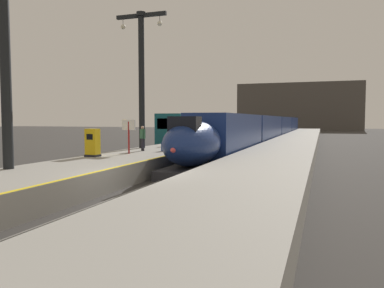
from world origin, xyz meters
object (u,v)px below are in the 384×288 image
(station_column_near, at_px, (4,25))
(passenger_near_edge, at_px, (143,136))
(passenger_mid_platform, at_px, (173,133))
(passenger_far_waiting, at_px, (176,135))
(highspeed_train_main, at_px, (270,128))
(station_column_mid, at_px, (141,68))
(departure_info_board, at_px, (129,130))
(rolling_suitcase, at_px, (164,147))
(regional_train_adjacent, at_px, (215,127))
(ticket_machine_yellow, at_px, (93,144))

(station_column_near, xyz_separation_m, passenger_near_edge, (1.27, 10.37, -5.12))
(passenger_near_edge, height_order, passenger_mid_platform, same)
(station_column_near, relative_size, passenger_far_waiting, 6.09)
(highspeed_train_main, bearing_deg, passenger_mid_platform, -100.72)
(passenger_near_edge, relative_size, passenger_mid_platform, 1.00)
(station_column_mid, distance_m, passenger_far_waiting, 5.80)
(passenger_far_waiting, height_order, departure_info_board, departure_info_board)
(highspeed_train_main, xyz_separation_m, departure_info_board, (-4.48, -32.85, 0.58))
(rolling_suitcase, bearing_deg, highspeed_train_main, 84.04)
(highspeed_train_main, bearing_deg, regional_train_adjacent, 179.41)
(departure_info_board, bearing_deg, passenger_far_waiting, 70.00)
(station_column_near, height_order, passenger_near_edge, station_column_near)
(passenger_mid_platform, bearing_deg, passenger_near_edge, -89.09)
(rolling_suitcase, bearing_deg, station_column_mid, 142.24)
(passenger_far_waiting, bearing_deg, regional_train_adjacent, 100.13)
(ticket_machine_yellow, bearing_deg, rolling_suitcase, 63.99)
(station_column_near, bearing_deg, passenger_near_edge, 82.99)
(ticket_machine_yellow, bearing_deg, passenger_mid_platform, 85.36)
(highspeed_train_main, height_order, passenger_near_edge, highspeed_train_main)
(highspeed_train_main, distance_m, rolling_suitcase, 30.48)
(regional_train_adjacent, height_order, ticket_machine_yellow, regional_train_adjacent)
(station_column_mid, bearing_deg, highspeed_train_main, 78.18)
(station_column_mid, height_order, passenger_far_waiting, station_column_mid)
(station_column_mid, relative_size, passenger_far_waiting, 5.94)
(rolling_suitcase, relative_size, ticket_machine_yellow, 0.61)
(departure_info_board, bearing_deg, station_column_near, -99.83)
(station_column_near, distance_m, rolling_suitcase, 12.49)
(highspeed_train_main, bearing_deg, station_column_near, -98.19)
(station_column_mid, bearing_deg, passenger_far_waiting, -9.38)
(regional_train_adjacent, distance_m, passenger_mid_platform, 25.23)
(station_column_mid, xyz_separation_m, rolling_suitcase, (2.73, -2.12, -5.67))
(regional_train_adjacent, height_order, station_column_near, station_column_near)
(station_column_near, bearing_deg, rolling_suitcase, 75.68)
(passenger_mid_platform, bearing_deg, passenger_far_waiting, -65.00)
(station_column_near, bearing_deg, highspeed_train_main, 81.81)
(highspeed_train_main, relative_size, rolling_suitcase, 76.23)
(regional_train_adjacent, bearing_deg, departure_info_board, -83.73)
(passenger_far_waiting, height_order, rolling_suitcase, passenger_far_waiting)
(regional_train_adjacent, distance_m, passenger_near_edge, 30.93)
(regional_train_adjacent, height_order, station_column_mid, station_column_mid)
(regional_train_adjacent, bearing_deg, rolling_suitcase, -80.78)
(regional_train_adjacent, height_order, passenger_far_waiting, regional_train_adjacent)
(passenger_mid_platform, height_order, ticket_machine_yellow, passenger_mid_platform)
(passenger_near_edge, xyz_separation_m, rolling_suitcase, (1.46, 0.34, -0.69))
(regional_train_adjacent, distance_m, station_column_mid, 28.78)
(regional_train_adjacent, distance_m, rolling_suitcase, 30.80)
(regional_train_adjacent, relative_size, passenger_near_edge, 21.66)
(rolling_suitcase, height_order, ticket_machine_yellow, ticket_machine_yellow)
(passenger_mid_platform, bearing_deg, rolling_suitcase, -73.95)
(station_column_near, bearing_deg, passenger_far_waiting, 76.63)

